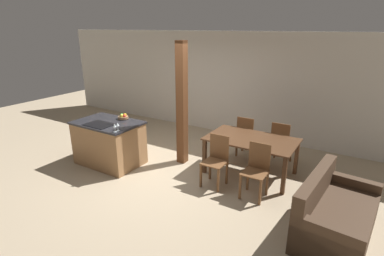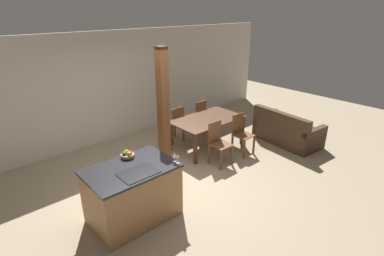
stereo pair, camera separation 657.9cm
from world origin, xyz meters
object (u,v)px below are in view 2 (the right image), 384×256
object	(u,v)px
dining_chair_near_left	(218,142)
timber_post	(164,113)
wine_glass_near	(178,156)
couch	(287,132)
dining_table	(207,122)
wine_glass_middle	(174,155)
fruit_bowl	(128,155)
dining_chair_far_right	(198,117)
kitchen_island	(133,193)
dining_chair_far_left	(175,124)
dining_chair_near_right	(241,133)

from	to	relation	value
dining_chair_near_left	timber_post	world-z (taller)	timber_post
wine_glass_near	couch	world-z (taller)	wine_glass_near
dining_table	wine_glass_middle	bearing A→B (deg)	-146.17
fruit_bowl	wine_glass_middle	distance (m)	0.79
fruit_bowl	wine_glass_near	bearing A→B (deg)	-56.15
wine_glass_near	dining_table	world-z (taller)	wine_glass_near
couch	timber_post	size ratio (longest dim) A/B	0.65
dining_chair_far_right	couch	xyz separation A→B (m)	(1.31, -1.88, -0.21)
kitchen_island	dining_chair_far_right	bearing A→B (deg)	30.68
couch	kitchen_island	bearing A→B (deg)	95.06
wine_glass_middle	dining_chair_near_left	bearing A→B (deg)	21.44
kitchen_island	fruit_bowl	bearing A→B (deg)	66.35
wine_glass_middle	timber_post	world-z (taller)	timber_post
dining_chair_far_right	wine_glass_near	bearing A→B (deg)	41.78
fruit_bowl	timber_post	bearing A→B (deg)	25.40
dining_chair_far_left	couch	size ratio (longest dim) A/B	0.56
wine_glass_near	dining_chair_far_right	size ratio (longest dim) A/B	0.17
dining_chair_near_left	couch	size ratio (longest dim) A/B	0.56
wine_glass_near	dining_table	xyz separation A→B (m)	(2.12, 1.50, -0.41)
wine_glass_middle	dining_chair_near_right	bearing A→B (deg)	15.23
fruit_bowl	dining_table	bearing A→B (deg)	16.96
dining_chair_far_left	couch	distance (m)	2.81
fruit_bowl	kitchen_island	bearing A→B (deg)	-113.65
dining_chair_far_left	fruit_bowl	bearing A→B (deg)	34.70
kitchen_island	timber_post	xyz separation A→B (m)	(1.29, 0.87, 0.81)
dining_chair_near_left	couch	bearing A→B (deg)	-10.95
kitchen_island	timber_post	size ratio (longest dim) A/B	0.54
fruit_bowl	dining_chair_far_right	xyz separation A→B (m)	(2.98, 1.53, -0.49)
fruit_bowl	dining_chair_near_left	bearing A→B (deg)	1.36
wine_glass_middle	timber_post	bearing A→B (deg)	60.18
wine_glass_near	timber_post	bearing A→B (deg)	61.74
kitchen_island	dining_chair_far_right	size ratio (longest dim) A/B	1.46
dining_chair_far_left	dining_chair_far_right	distance (m)	0.77
dining_chair_far_left	timber_post	bearing A→B (deg)	42.83
dining_chair_near_left	couch	distance (m)	2.12
fruit_bowl	wine_glass_near	world-z (taller)	wine_glass_near
kitchen_island	wine_glass_near	distance (m)	0.94
kitchen_island	dining_chair_far_right	distance (m)	3.63
fruit_bowl	dining_chair_near_right	bearing A→B (deg)	1.01
dining_chair_far_left	dining_chair_far_right	size ratio (longest dim) A/B	1.00
wine_glass_middle	dining_table	xyz separation A→B (m)	(2.12, 1.42, -0.41)
wine_glass_near	kitchen_island	bearing A→B (deg)	147.73
wine_glass_near	dining_chair_near_left	xyz separation A→B (m)	(1.74, 0.76, -0.56)
dining_chair_near_left	dining_table	bearing A→B (deg)	62.55
dining_table	timber_post	size ratio (longest dim) A/B	0.67
dining_chair_near_right	dining_chair_far_left	bearing A→B (deg)	117.45
wine_glass_near	dining_chair_far_right	distance (m)	3.41
fruit_bowl	timber_post	distance (m)	1.31
couch	dining_table	bearing A→B (deg)	61.43
dining_chair_near_left	couch	xyz separation A→B (m)	(2.08, -0.40, -0.21)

